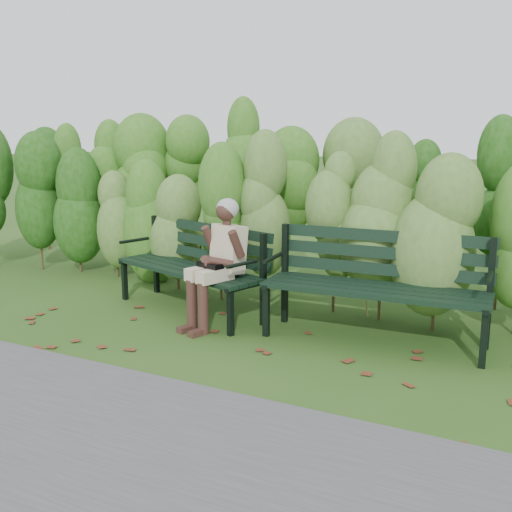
% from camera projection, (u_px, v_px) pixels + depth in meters
% --- Properties ---
extents(ground, '(80.00, 80.00, 0.00)m').
position_uv_depth(ground, '(239.00, 344.00, 5.42)').
color(ground, '#285016').
extents(footpath, '(60.00, 2.50, 0.01)m').
position_uv_depth(footpath, '(59.00, 460.00, 3.50)').
color(footpath, '#474749').
rests_on(footpath, ground).
extents(hedge_band, '(11.04, 1.67, 2.42)m').
position_uv_depth(hedge_band, '(316.00, 188.00, 6.79)').
color(hedge_band, '#47381E').
rests_on(hedge_band, ground).
extents(leaf_litter, '(5.57, 2.13, 0.01)m').
position_uv_depth(leaf_litter, '(265.00, 348.00, 5.31)').
color(leaf_litter, brown).
rests_on(leaf_litter, ground).
extents(bench_left, '(1.95, 1.14, 0.93)m').
position_uv_depth(bench_left, '(195.00, 260.00, 6.36)').
color(bench_left, black).
rests_on(bench_left, ground).
extents(bench_right, '(2.03, 0.75, 1.00)m').
position_uv_depth(bench_right, '(378.00, 277.00, 5.44)').
color(bench_right, black).
rests_on(bench_right, ground).
extents(seated_woman, '(0.53, 0.75, 1.26)m').
position_uv_depth(seated_woman, '(219.00, 254.00, 5.80)').
color(seated_woman, '#C6AA9A').
rests_on(seated_woman, ground).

